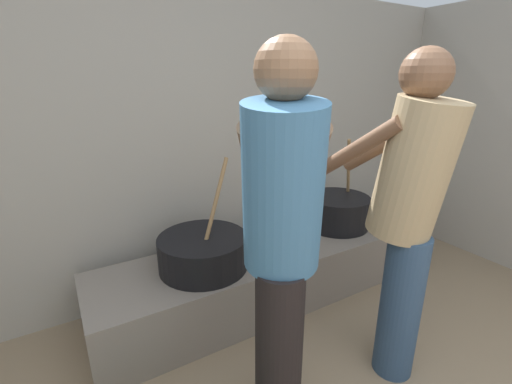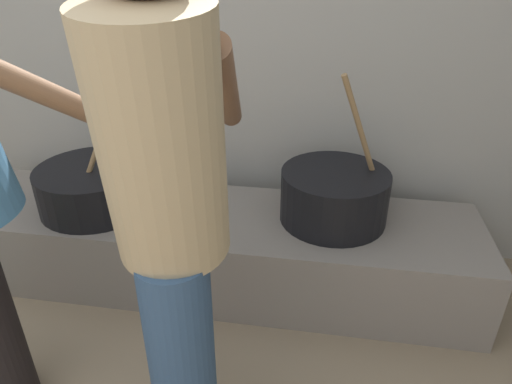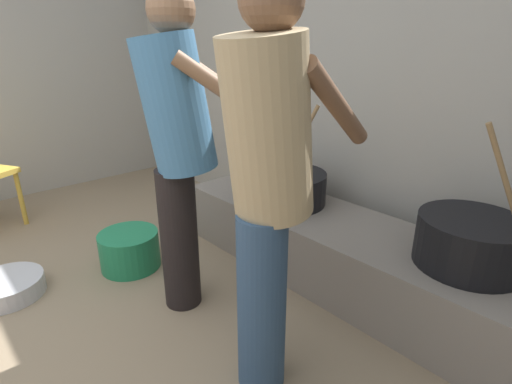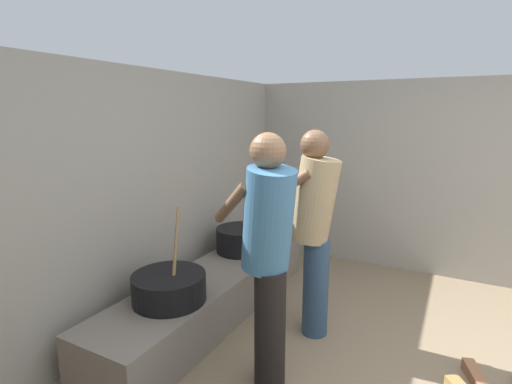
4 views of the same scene
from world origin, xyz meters
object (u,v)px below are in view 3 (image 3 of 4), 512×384
cooking_pot_secondary (470,242)px  metal_mixing_bowl (7,287)px  cook_in_tan_shirt (268,176)px  cook_in_blue_shirt (179,141)px  cooking_pot_main (285,187)px  bucket_green_plastic (130,250)px

cooking_pot_secondary → metal_mixing_bowl: (-1.87, -1.60, -0.45)m
cooking_pot_secondary → cook_in_tan_shirt: (-0.44, -0.90, 0.42)m
cook_in_blue_shirt → cooking_pot_secondary: bearing=37.2°
cooking_pot_main → cook_in_blue_shirt: 0.91m
cook_in_tan_shirt → metal_mixing_bowl: (-1.43, -0.71, -0.87)m
cooking_pot_secondary → bucket_green_plastic: 1.97m
cook_in_blue_shirt → metal_mixing_bowl: 1.38m
cook_in_tan_shirt → bucket_green_plastic: 1.49m
metal_mixing_bowl → bucket_green_plastic: bearing=75.2°
cooking_pot_main → metal_mixing_bowl: size_ratio=1.65×
bucket_green_plastic → metal_mixing_bowl: (-0.18, -0.68, -0.07)m
cooking_pot_main → cook_in_tan_shirt: 1.18m
cooking_pot_secondary → bucket_green_plastic: (-1.69, -0.93, -0.39)m
cook_in_blue_shirt → metal_mixing_bowl: size_ratio=4.09×
cook_in_tan_shirt → cooking_pot_secondary: bearing=64.0°
bucket_green_plastic → cook_in_tan_shirt: bearing=1.3°
cooking_pot_main → cook_in_tan_shirt: cook_in_tan_shirt is taller
cooking_pot_secondary → cooking_pot_main: bearing=-177.0°
cooking_pot_secondary → cook_in_tan_shirt: 1.08m
cooking_pot_secondary → cook_in_blue_shirt: cook_in_blue_shirt is taller
bucket_green_plastic → cooking_pot_main: bearing=57.3°
cooking_pot_main → cook_in_tan_shirt: bearing=-50.3°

